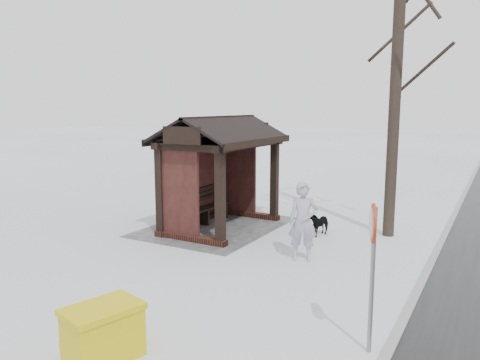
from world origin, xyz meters
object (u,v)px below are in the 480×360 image
object	(u,v)px
road_sign	(372,245)
dog	(318,223)
pedestrian	(303,221)
grit_bin	(103,333)
bus_shelter	(216,150)

from	to	relation	value
road_sign	dog	bearing A→B (deg)	-172.71
pedestrian	dog	world-z (taller)	pedestrian
pedestrian	road_sign	size ratio (longest dim) A/B	0.83
grit_bin	pedestrian	bearing A→B (deg)	-173.31
dog	road_sign	size ratio (longest dim) A/B	0.36
bus_shelter	dog	bearing A→B (deg)	103.32
pedestrian	dog	size ratio (longest dim) A/B	2.32
dog	road_sign	xyz separation A→B (m)	(5.28, 2.67, 1.21)
bus_shelter	grit_bin	distance (m)	7.22
pedestrian	bus_shelter	bearing A→B (deg)	132.18
bus_shelter	pedestrian	size ratio (longest dim) A/B	2.08
bus_shelter	pedestrian	world-z (taller)	bus_shelter
grit_bin	bus_shelter	bearing A→B (deg)	-144.99
dog	road_sign	bearing A→B (deg)	-52.50
pedestrian	grit_bin	world-z (taller)	pedestrian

